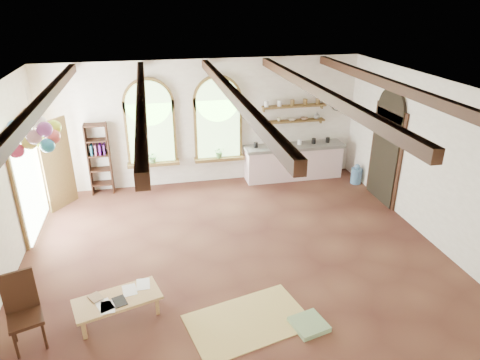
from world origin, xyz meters
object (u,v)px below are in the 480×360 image
object	(u,v)px
kitchen_counter	(293,161)
side_chair	(27,326)
balloon_cluster	(35,135)
coffee_table	(117,300)

from	to	relation	value
kitchen_counter	side_chair	bearing A→B (deg)	-138.60
side_chair	balloon_cluster	bearing A→B (deg)	91.27
kitchen_counter	side_chair	size ratio (longest dim) A/B	2.35
side_chair	balloon_cluster	size ratio (longest dim) A/B	0.98
kitchen_counter	side_chair	world-z (taller)	side_chair
coffee_table	balloon_cluster	size ratio (longest dim) A/B	1.21
kitchen_counter	coffee_table	size ratio (longest dim) A/B	1.91
coffee_table	side_chair	bearing A→B (deg)	-166.35
kitchen_counter	balloon_cluster	bearing A→B (deg)	-157.17
kitchen_counter	side_chair	xyz separation A→B (m)	(-5.64, -4.97, -0.15)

